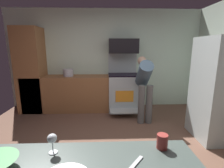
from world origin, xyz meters
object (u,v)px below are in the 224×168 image
(microwave, at_px, (123,46))
(stock_pot, at_px, (68,73))
(mug_tea, at_px, (162,141))
(refrigerator, at_px, (224,90))
(person_cook, at_px, (144,83))
(oven_range, at_px, (123,91))
(wine_glass_near, at_px, (52,139))

(microwave, relative_size, stock_pot, 2.94)
(mug_tea, height_order, stock_pot, stock_pot)
(microwave, bearing_deg, refrigerator, -44.87)
(person_cook, height_order, mug_tea, person_cook)
(refrigerator, bearing_deg, person_cook, 146.08)
(oven_range, height_order, refrigerator, refrigerator)
(oven_range, relative_size, refrigerator, 0.82)
(person_cook, distance_m, stock_pot, 1.93)
(oven_range, bearing_deg, microwave, 90.00)
(person_cook, bearing_deg, microwave, 116.50)
(microwave, distance_m, person_cook, 1.18)
(microwave, relative_size, mug_tea, 6.97)
(mug_tea, distance_m, stock_pot, 3.45)
(refrigerator, xyz_separation_m, person_cook, (-1.21, 0.82, -0.04))
(microwave, height_order, mug_tea, microwave)
(microwave, relative_size, refrigerator, 0.41)
(microwave, xyz_separation_m, person_cook, (0.39, -0.78, -0.80))
(microwave, height_order, stock_pot, microwave)
(microwave, height_order, refrigerator, microwave)
(microwave, distance_m, stock_pot, 1.56)
(person_cook, xyz_separation_m, mug_tea, (-0.45, -2.48, 0.10))
(oven_range, bearing_deg, stock_pot, 179.42)
(person_cook, bearing_deg, oven_range, 119.56)
(refrigerator, relative_size, stock_pot, 7.12)
(oven_range, xyz_separation_m, person_cook, (0.39, -0.68, 0.35))
(microwave, height_order, wine_glass_near, microwave)
(wine_glass_near, height_order, mug_tea, wine_glass_near)
(stock_pot, bearing_deg, wine_glass_near, -79.62)
(mug_tea, bearing_deg, oven_range, 88.91)
(oven_range, height_order, microwave, microwave)
(microwave, distance_m, mug_tea, 3.33)
(person_cook, distance_m, mug_tea, 2.52)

